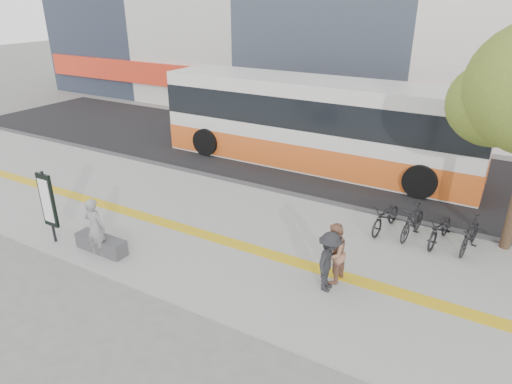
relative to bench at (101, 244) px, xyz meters
The scene contains 12 objects.
ground 2.88m from the bench, 24.78° to the left, with size 120.00×120.00×0.00m, color #63635F.
sidewalk 3.76m from the bench, 46.08° to the left, with size 40.00×7.00×0.08m, color slate.
tactile_strip 3.41m from the bench, 40.24° to the left, with size 40.00×0.45×0.01m, color gold.
street 10.53m from the bench, 75.70° to the left, with size 40.00×8.00×0.06m, color black.
curb 6.73m from the bench, 67.25° to the left, with size 40.00×0.25×0.14m, color #3D3D40.
bench is the anchor object (origin of this frame).
signboard 1.94m from the bench, 169.19° to the right, with size 0.55×0.10×2.20m.
bus 10.06m from the bench, 76.91° to the left, with size 13.27×3.15×3.53m.
bicycle_row 9.29m from the bench, 34.06° to the left, with size 3.16×1.83×1.03m.
seated_woman 0.64m from the bench, 68.90° to the right, with size 0.62×0.40×1.69m, color black.
pedestrian_tan 6.43m from the bench, 17.06° to the left, with size 0.77×0.60×1.59m, color #8F6049.
pedestrian_dark 6.36m from the bench, 13.66° to the left, with size 1.00×0.58×1.55m, color black.
Camera 1 is at (6.64, -8.53, 6.70)m, focal length 31.64 mm.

